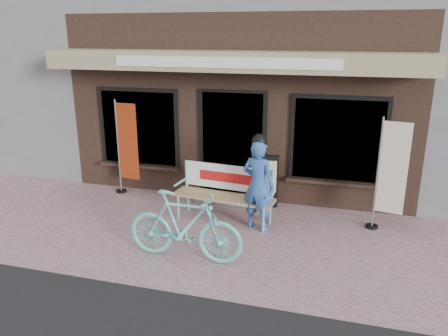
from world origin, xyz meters
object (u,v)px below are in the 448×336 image
(nobori_cream, at_px, (390,174))
(bench, at_px, (226,189))
(bicycle, at_px, (184,226))
(nobori_red, at_px, (126,147))
(menu_stand, at_px, (265,181))
(person, at_px, (258,183))

(nobori_cream, bearing_deg, bench, -163.16)
(bench, bearing_deg, bicycle, -90.26)
(nobori_red, height_order, menu_stand, nobori_red)
(nobori_red, xyz_separation_m, nobori_cream, (5.04, -0.43, -0.01))
(bicycle, bearing_deg, person, -30.91)
(nobori_cream, bearing_deg, person, -155.00)
(bench, bearing_deg, menu_stand, 59.99)
(person, bearing_deg, nobori_cream, 30.34)
(bicycle, distance_m, nobori_cream, 3.50)
(person, height_order, bicycle, person)
(bicycle, bearing_deg, nobori_red, 43.48)
(nobori_cream, xyz_separation_m, menu_stand, (-2.17, 0.49, -0.48))
(bench, bearing_deg, nobori_cream, 12.23)
(bicycle, xyz_separation_m, nobori_cream, (2.93, 1.86, 0.47))
(nobori_red, distance_m, menu_stand, 2.91)
(bicycle, distance_m, menu_stand, 2.47)
(person, xyz_separation_m, bicycle, (-0.83, -1.34, -0.29))
(bench, distance_m, bicycle, 1.59)
(bench, relative_size, menu_stand, 1.80)
(bench, xyz_separation_m, nobori_red, (-2.30, 0.71, 0.44))
(nobori_cream, relative_size, menu_stand, 1.90)
(menu_stand, bearing_deg, bench, -136.08)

